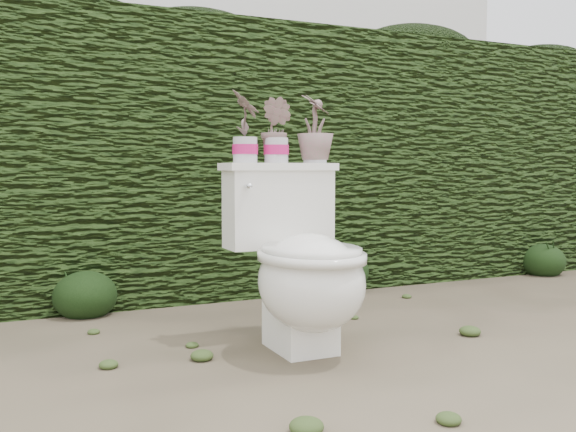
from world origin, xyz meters
name	(u,v)px	position (x,y,z in m)	size (l,w,h in m)	color
ground	(323,352)	(0.00, 0.00, 0.00)	(60.00, 60.00, 0.00)	#776952
hedge	(205,161)	(0.00, 1.60, 0.80)	(8.00, 1.00, 1.60)	#2D4717
house_wall	(146,71)	(0.60, 6.00, 2.00)	(8.00, 3.50, 4.00)	silver
toilet	(302,266)	(-0.07, 0.05, 0.36)	(0.50, 0.68, 0.78)	white
potted_plant_left	(245,128)	(-0.23, 0.29, 0.92)	(0.16, 0.11, 0.30)	#288235
potted_plant_center	(276,132)	(-0.08, 0.29, 0.91)	(0.15, 0.12, 0.27)	#288235
potted_plant_right	(315,131)	(0.11, 0.29, 0.92)	(0.16, 0.16, 0.29)	#288235
liriope_clump_1	(85,290)	(-0.80, 1.10, 0.13)	(0.32, 0.32, 0.26)	black
liriope_clump_2	(338,267)	(0.70, 1.13, 0.15)	(0.37, 0.37, 0.30)	black
liriope_clump_3	(543,257)	(2.33, 1.06, 0.12)	(0.31, 0.31, 0.25)	black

